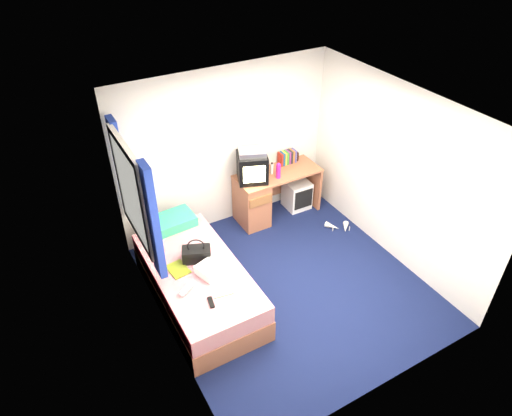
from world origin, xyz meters
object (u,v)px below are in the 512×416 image
crt_tv (252,167)px  white_heels (339,227)px  desk (261,196)px  pillow (171,222)px  pink_water_bottle (278,171)px  remote_control (211,302)px  picture_frame (296,155)px  towel (212,268)px  bed (198,284)px  handbag (196,254)px  storage_cube (297,194)px  colour_swatch_fan (224,294)px  vcr (252,152)px  water_bottle (187,289)px  magazine (178,269)px  aerosol_can (272,169)px

crt_tv → white_heels: bearing=-17.7°
crt_tv → desk: bearing=21.0°
pillow → pink_water_bottle: (1.70, 0.05, 0.25)m
remote_control → picture_frame: bearing=50.1°
towel → picture_frame: bearing=34.3°
bed → towel: (0.14, -0.15, 0.33)m
picture_frame → handbag: 2.49m
bed → storage_cube: (2.18, 1.10, -0.04)m
pink_water_bottle → colour_swatch_fan: size_ratio=0.99×
white_heels → vcr: bearing=141.3°
pink_water_bottle → picture_frame: bearing=31.7°
pillow → colour_swatch_fan: pillow is taller
vcr → picture_frame: size_ratio=2.71×
crt_tv → picture_frame: size_ratio=3.75×
vcr → handbag: size_ratio=0.97×
storage_cube → white_heels: (0.23, -0.82, -0.19)m
desk → colour_swatch_fan: size_ratio=5.91×
towel → vcr: bearing=45.5°
storage_cube → picture_frame: (0.08, 0.19, 0.59)m
vcr → water_bottle: bearing=-117.1°
towel → colour_swatch_fan: towel is taller
handbag → water_bottle: size_ratio=1.95×
remote_control → towel: bearing=74.2°
crt_tv → vcr: vcr is taller
remote_control → bed: bearing=93.1°
bed → colour_swatch_fan: colour_swatch_fan is taller
colour_swatch_fan → remote_control: size_ratio=1.38×
crt_tv → picture_frame: crt_tv is taller
storage_cube → colour_swatch_fan: colour_swatch_fan is taller
pillow → storage_cube: bearing=4.9°
storage_cube → pink_water_bottle: bearing=-162.2°
storage_cube → handbag: size_ratio=1.18×
picture_frame → towel: (-2.12, -1.45, -0.22)m
towel → magazine: towel is taller
aerosol_can → pillow: bearing=-173.4°
crt_tv → handbag: bearing=-122.7°
magazine → picture_frame: bearing=26.2°
towel → white_heels: (2.27, 0.43, -0.56)m
pillow → magazine: bearing=-106.0°
water_bottle → magazine: bearing=84.0°
pink_water_bottle → vcr: bearing=158.5°
towel → aerosol_can: bearing=38.8°
crt_tv → aerosol_can: (0.33, 0.01, -0.13)m
towel → magazine: size_ratio=1.19×
picture_frame → white_heels: size_ratio=0.39×
crt_tv → water_bottle: crt_tv is taller
bed → desk: bearing=35.9°
towel → colour_swatch_fan: bearing=-97.0°
picture_frame → crt_tv: bearing=-162.7°
picture_frame → aerosol_can: bearing=-156.6°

